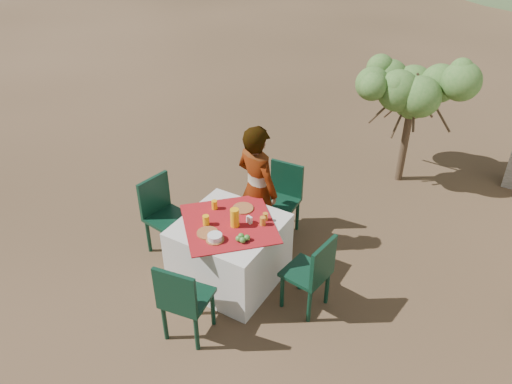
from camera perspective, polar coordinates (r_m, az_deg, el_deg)
ground at (r=5.98m, az=-0.67°, el=-7.54°), size 160.00×160.00×0.00m
table at (r=5.48m, az=-3.00°, el=-6.76°), size 1.30×1.30×0.76m
chair_far at (r=6.13m, az=3.05°, el=-0.44°), size 0.45×0.45×0.92m
chair_near at (r=4.81m, az=-8.36°, el=-12.00°), size 0.49×0.49×0.92m
chair_left at (r=5.92m, az=-10.64°, el=-2.23°), size 0.49×0.49×0.94m
chair_right at (r=5.08m, az=6.48°, el=-9.03°), size 0.47×0.47×0.90m
person at (r=5.72m, az=0.11°, el=0.33°), size 0.66×0.52×1.59m
shrub_tree at (r=7.21m, az=18.01°, el=10.46°), size 1.41×1.39×1.66m
plate_far at (r=5.45m, az=-1.50°, el=-1.86°), size 0.23×0.23×0.01m
plate_near at (r=5.12m, az=-5.55°, el=-4.68°), size 0.22×0.22×0.01m
glass_far at (r=5.44m, az=-4.77°, el=-1.46°), size 0.06×0.06×0.10m
glass_near at (r=5.21m, az=-5.73°, el=-3.23°), size 0.07×0.07×0.11m
juice_pitcher at (r=5.15m, az=-2.45°, el=-2.95°), size 0.09×0.09×0.21m
bowl_plate at (r=5.03m, az=-4.70°, el=-5.44°), size 0.19×0.19×0.01m
white_bowl at (r=5.01m, az=-4.72°, el=-5.14°), size 0.15×0.15×0.05m
jar_left at (r=5.19m, az=0.77°, el=-3.33°), size 0.06×0.06×0.10m
jar_right at (r=5.26m, az=1.07°, el=-2.83°), size 0.05×0.05×0.09m
napkin_holder at (r=5.22m, az=-0.77°, el=-3.20°), size 0.07×0.05×0.08m
fruit_cluster at (r=4.99m, az=-1.57°, el=-5.29°), size 0.13×0.12×0.06m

